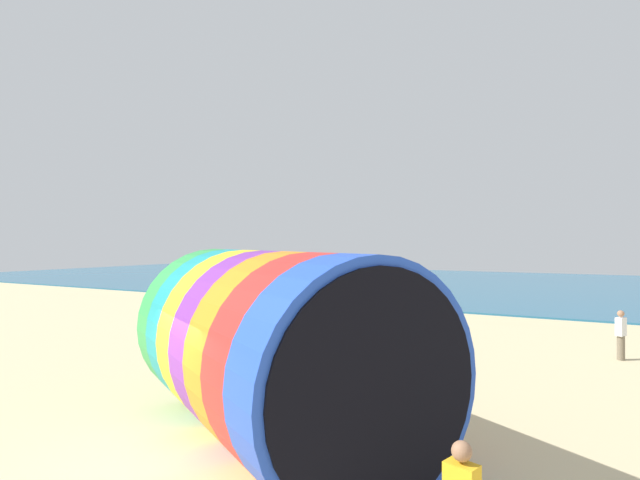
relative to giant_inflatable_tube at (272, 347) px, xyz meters
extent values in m
plane|color=#CCBA8C|center=(-1.22, -1.49, -1.86)|extent=(120.00, 120.00, 0.00)
cube|color=#236084|center=(-1.22, 39.66, -1.81)|extent=(120.00, 40.00, 0.10)
cylinder|color=green|center=(-2.57, 1.53, 0.00)|extent=(2.76, 3.71, 3.73)
cylinder|color=teal|center=(-1.72, 1.02, 0.00)|extent=(2.76, 3.71, 3.73)
cylinder|color=yellow|center=(-0.87, 0.52, 0.00)|extent=(2.76, 3.71, 3.73)
cylinder|color=purple|center=(-0.02, 0.01, 0.00)|extent=(2.76, 3.71, 3.73)
cylinder|color=orange|center=(0.83, -0.49, 0.00)|extent=(2.76, 3.71, 3.73)
cylinder|color=red|center=(1.68, -1.00, 0.00)|extent=(2.76, 3.71, 3.73)
cylinder|color=blue|center=(2.52, -1.50, 0.00)|extent=(2.76, 3.71, 3.73)
cylinder|color=black|center=(2.97, -1.77, 0.00)|extent=(1.81, 2.98, 3.43)
sphere|color=#9E7051|center=(4.22, -2.52, -0.27)|extent=(0.23, 0.23, 0.23)
cylinder|color=#726651|center=(6.33, 11.19, -1.46)|extent=(0.24, 0.24, 0.80)
cube|color=white|center=(6.33, 11.19, -0.76)|extent=(0.36, 0.42, 0.60)
sphere|color=#9E7051|center=(6.33, 11.19, -0.33)|extent=(0.22, 0.22, 0.22)
cylinder|color=black|center=(-11.08, 9.47, -1.44)|extent=(0.24, 0.24, 0.85)
cube|color=yellow|center=(-11.08, 9.47, -0.69)|extent=(0.38, 0.42, 0.64)
sphere|color=#9E7051|center=(-11.08, 9.47, -0.23)|extent=(0.23, 0.23, 0.23)
camera|label=1|loc=(5.47, -8.07, 2.02)|focal=28.00mm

